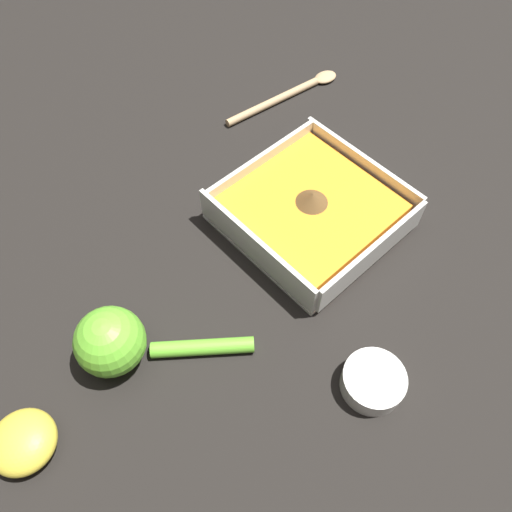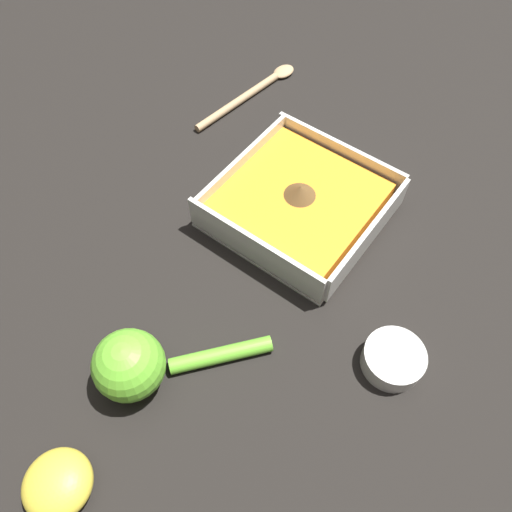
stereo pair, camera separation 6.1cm
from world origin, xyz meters
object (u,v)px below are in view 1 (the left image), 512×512
at_px(lemon_squeezer, 118,342).
at_px(spice_bowl, 373,382).
at_px(square_dish, 313,213).
at_px(wooden_spoon, 290,94).
at_px(lemon_half, 23,442).

bearing_deg(lemon_squeezer, spice_bowl, 169.07).
distance_m(square_dish, wooden_spoon, 0.26).
bearing_deg(lemon_half, wooden_spoon, 109.53).
xyz_separation_m(square_dish, wooden_spoon, (-0.20, 0.16, -0.02)).
height_order(square_dish, wooden_spoon, square_dish).
distance_m(lemon_squeezer, lemon_half, 0.13).
distance_m(spice_bowl, lemon_squeezer, 0.28).
distance_m(square_dish, lemon_squeezer, 0.29).
bearing_deg(spice_bowl, lemon_half, -122.60).
xyz_separation_m(square_dish, spice_bowl, (0.20, -0.11, -0.01)).
bearing_deg(lemon_half, square_dish, 90.46).
relative_size(spice_bowl, lemon_squeezer, 0.42).
bearing_deg(spice_bowl, lemon_squeezer, -140.09).
height_order(square_dish, spice_bowl, square_dish).
height_order(spice_bowl, lemon_half, lemon_half).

